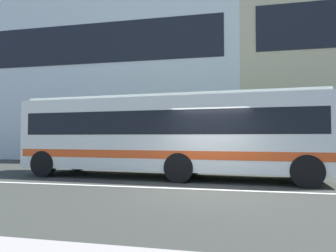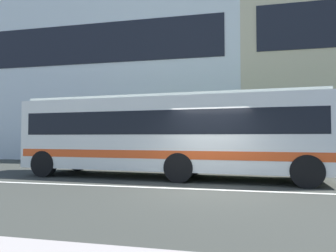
{
  "view_description": "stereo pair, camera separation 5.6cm",
  "coord_description": "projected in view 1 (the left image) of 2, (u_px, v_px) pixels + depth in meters",
  "views": [
    {
      "loc": [
        0.79,
        -9.05,
        1.52
      ],
      "look_at": [
        -1.65,
        2.34,
        1.95
      ],
      "focal_mm": 32.89,
      "sensor_mm": 36.0,
      "label": 1
    },
    {
      "loc": [
        0.85,
        -9.04,
        1.52
      ],
      "look_at": [
        -1.65,
        2.34,
        1.95
      ],
      "focal_mm": 32.89,
      "sensor_mm": 36.0,
      "label": 2
    }
  ],
  "objects": [
    {
      "name": "apartment_block_left",
      "position": [
        102.0,
        78.0,
        26.11
      ],
      "size": [
        22.68,
        11.66,
        13.19
      ],
      "color": "silver",
      "rests_on": "ground_plane"
    },
    {
      "name": "lane_centre_line",
      "position": [
        207.0,
        189.0,
        8.96
      ],
      "size": [
        60.0,
        0.16,
        0.01
      ],
      "primitive_type": "cube",
      "color": "silver",
      "rests_on": "ground_plane"
    },
    {
      "name": "ground_plane",
      "position": [
        207.0,
        190.0,
        8.96
      ],
      "size": [
        160.0,
        160.0,
        0.0
      ],
      "primitive_type": "plane",
      "color": "#32342F"
    },
    {
      "name": "hedge_row_far",
      "position": [
        268.0,
        159.0,
        14.47
      ],
      "size": [
        14.83,
        1.1,
        0.99
      ],
      "primitive_type": "cube",
      "color": "#2C601F",
      "rests_on": "ground_plane"
    },
    {
      "name": "transit_bus",
      "position": [
        169.0,
        133.0,
        11.71
      ],
      "size": [
        11.49,
        3.36,
        3.06
      ],
      "color": "silver",
      "rests_on": "ground_plane"
    }
  ]
}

